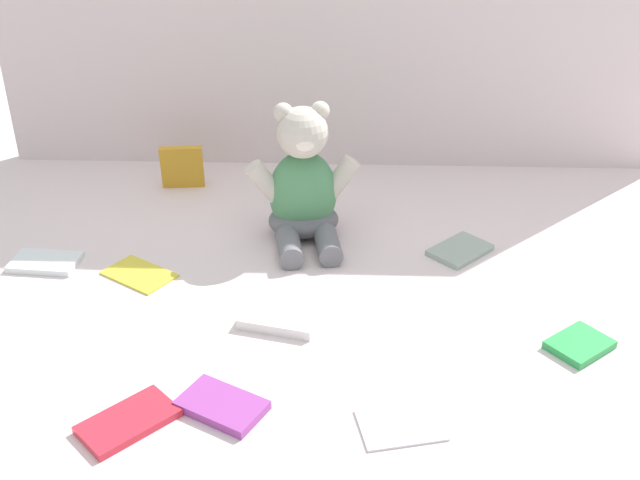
# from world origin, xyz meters

# --- Properties ---
(ground_plane) EXTENTS (3.20, 3.20, 0.00)m
(ground_plane) POSITION_xyz_m (0.00, 0.00, 0.00)
(ground_plane) COLOR silver
(backdrop_drape) EXTENTS (1.57, 0.03, 0.78)m
(backdrop_drape) POSITION_xyz_m (0.00, 0.48, 0.39)
(backdrop_drape) COLOR silver
(backdrop_drape) RESTS_ON ground_plane
(teddy_bear) EXTENTS (0.23, 0.22, 0.28)m
(teddy_bear) POSITION_xyz_m (-0.06, 0.10, 0.10)
(teddy_bear) COLOR #4C8C59
(teddy_bear) RESTS_ON ground_plane
(book_case_0) EXTENTS (0.14, 0.12, 0.01)m
(book_case_0) POSITION_xyz_m (-0.15, -0.43, 0.01)
(book_case_0) COLOR #983E97
(book_case_0) RESTS_ON ground_plane
(book_case_1) EXTENTS (0.13, 0.11, 0.01)m
(book_case_1) POSITION_xyz_m (0.11, -0.46, 0.00)
(book_case_1) COLOR white
(book_case_1) RESTS_ON ground_plane
(book_case_2) EXTENTS (0.14, 0.10, 0.02)m
(book_case_2) POSITION_xyz_m (-0.08, -0.21, 0.01)
(book_case_2) COLOR white
(book_case_2) RESTS_ON ground_plane
(book_case_3) EXTENTS (0.10, 0.03, 0.10)m
(book_case_3) POSITION_xyz_m (-0.35, 0.32, 0.05)
(book_case_3) COLOR gold
(book_case_3) RESTS_ON ground_plane
(book_case_4) EXTENTS (0.15, 0.14, 0.01)m
(book_case_4) POSITION_xyz_m (-0.36, -0.07, 0.00)
(book_case_4) COLOR gold
(book_case_4) RESTS_ON ground_plane
(book_case_5) EXTENTS (0.15, 0.15, 0.01)m
(book_case_5) POSITION_xyz_m (-0.28, -0.47, 0.01)
(book_case_5) COLOR red
(book_case_5) RESTS_ON ground_plane
(book_case_6) EXTENTS (0.13, 0.09, 0.01)m
(book_case_6) POSITION_xyz_m (-0.55, -0.04, 0.01)
(book_case_6) COLOR silver
(book_case_6) RESTS_ON ground_plane
(book_case_7) EXTENTS (0.14, 0.14, 0.01)m
(book_case_7) POSITION_xyz_m (0.25, 0.04, 0.01)
(book_case_7) COLOR #90A398
(book_case_7) RESTS_ON ground_plane
(book_case_8) EXTENTS (0.12, 0.12, 0.01)m
(book_case_8) POSITION_xyz_m (0.41, -0.26, 0.01)
(book_case_8) COLOR green
(book_case_8) RESTS_ON ground_plane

